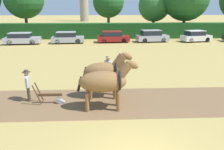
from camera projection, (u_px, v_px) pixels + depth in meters
name	position (u px, v px, depth m)	size (l,w,h in m)	color
plowed_furrow_strip	(7.00, 104.00, 10.64)	(31.21, 3.60, 0.01)	brown
hedgerow	(109.00, 31.00, 32.51)	(60.17, 1.90, 2.20)	#194719
tree_center	(108.00, 2.00, 34.78)	(4.96, 4.96, 7.73)	brown
tree_center_right	(154.00, 6.00, 36.07)	(5.23, 5.23, 7.32)	#423323
draft_horse_lead_left	(105.00, 81.00, 9.79)	(2.82, 1.02, 2.36)	brown
draft_horse_lead_right	(105.00, 71.00, 11.07)	(2.62, 1.00, 2.45)	brown
plow	(52.00, 97.00, 10.64)	(1.47, 0.46, 1.13)	#4C331E
farmer_at_plow	(27.00, 83.00, 10.77)	(0.40, 0.61, 1.60)	#38332D
farmer_beside_team	(108.00, 68.00, 13.00)	(0.45, 0.59, 1.79)	#4C4C4C
parked_car_left	(22.00, 39.00, 27.39)	(4.47, 2.19, 1.44)	#A8A8B2
parked_car_center_left	(68.00, 38.00, 28.08)	(4.19, 1.97, 1.47)	#9E9EA8
parked_car_center	(113.00, 37.00, 28.82)	(4.27, 2.06, 1.46)	maroon
parked_car_center_right	(152.00, 36.00, 29.09)	(4.35, 2.24, 1.58)	#9E9EA8
parked_car_right	(196.00, 36.00, 29.25)	(4.10, 2.40, 1.51)	silver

